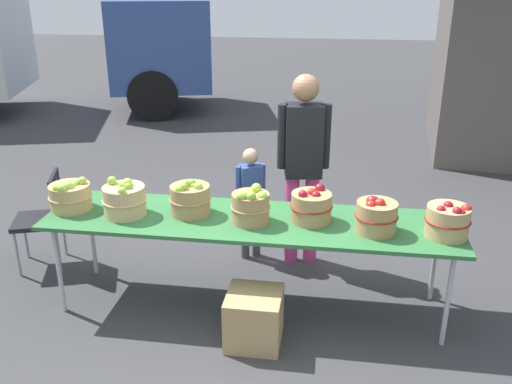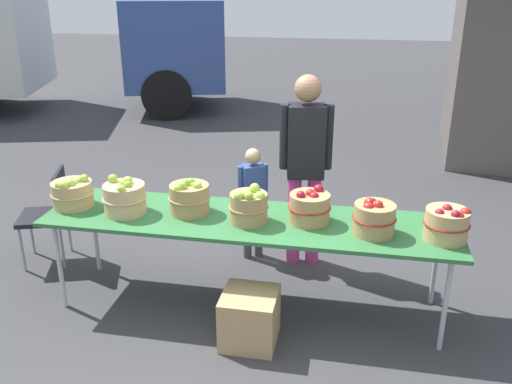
% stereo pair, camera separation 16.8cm
% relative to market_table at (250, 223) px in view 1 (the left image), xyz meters
% --- Properties ---
extents(ground_plane, '(40.00, 40.00, 0.00)m').
position_rel_market_table_xyz_m(ground_plane, '(0.00, 0.00, -0.72)').
color(ground_plane, '#38383A').
extents(market_table, '(3.10, 0.76, 0.75)m').
position_rel_market_table_xyz_m(market_table, '(0.00, 0.00, 0.00)').
color(market_table, '#2D6B38').
rests_on(market_table, ground).
extents(apple_basket_green_0, '(0.33, 0.33, 0.26)m').
position_rel_market_table_xyz_m(apple_basket_green_0, '(-1.41, -0.02, 0.15)').
color(apple_basket_green_0, tan).
rests_on(apple_basket_green_0, market_table).
extents(apple_basket_green_1, '(0.34, 0.34, 0.29)m').
position_rel_market_table_xyz_m(apple_basket_green_1, '(-0.95, -0.06, 0.16)').
color(apple_basket_green_1, tan).
rests_on(apple_basket_green_1, market_table).
extents(apple_basket_green_2, '(0.32, 0.32, 0.28)m').
position_rel_market_table_xyz_m(apple_basket_green_2, '(-0.47, 0.03, 0.16)').
color(apple_basket_green_2, '#A87F51').
rests_on(apple_basket_green_2, market_table).
extents(apple_basket_green_3, '(0.30, 0.30, 0.28)m').
position_rel_market_table_xyz_m(apple_basket_green_3, '(0.02, -0.06, 0.16)').
color(apple_basket_green_3, '#A87F51').
rests_on(apple_basket_green_3, market_table).
extents(apple_basket_red_0, '(0.32, 0.32, 0.27)m').
position_rel_market_table_xyz_m(apple_basket_red_0, '(0.45, 0.03, 0.15)').
color(apple_basket_red_0, '#A87F51').
rests_on(apple_basket_red_0, market_table).
extents(apple_basket_red_1, '(0.31, 0.31, 0.27)m').
position_rel_market_table_xyz_m(apple_basket_red_1, '(0.91, -0.08, 0.16)').
color(apple_basket_red_1, '#A87F51').
rests_on(apple_basket_red_1, market_table).
extents(apple_basket_red_2, '(0.32, 0.32, 0.26)m').
position_rel_market_table_xyz_m(apple_basket_red_2, '(1.41, -0.08, 0.15)').
color(apple_basket_red_2, tan).
rests_on(apple_basket_red_2, market_table).
extents(vendor_adult, '(0.45, 0.27, 1.71)m').
position_rel_market_table_xyz_m(vendor_adult, '(0.34, 0.80, 0.29)').
color(vendor_adult, '#CC3F8C').
rests_on(vendor_adult, ground).
extents(child_customer, '(0.25, 0.21, 1.05)m').
position_rel_market_table_xyz_m(child_customer, '(-0.12, 0.80, -0.10)').
color(child_customer, '#3F3F3F').
rests_on(child_customer, ground).
extents(folding_chair, '(0.51, 0.51, 0.86)m').
position_rel_market_table_xyz_m(folding_chair, '(-1.89, 0.39, -0.21)').
color(folding_chair, black).
rests_on(folding_chair, ground).
extents(produce_crate, '(0.39, 0.39, 0.39)m').
position_rel_market_table_xyz_m(produce_crate, '(0.10, -0.46, -0.52)').
color(produce_crate, tan).
rests_on(produce_crate, ground).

